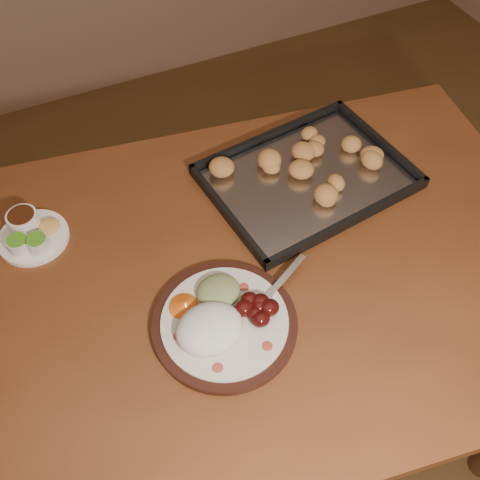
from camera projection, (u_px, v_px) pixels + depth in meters
name	position (u px, v px, depth m)	size (l,w,h in m)	color
ground	(320.00, 458.00, 1.60)	(4.00, 4.00, 0.00)	brown
dining_table	(219.00, 302.00, 1.17)	(1.62, 1.12, 0.75)	brown
dinner_plate	(221.00, 320.00, 1.01)	(0.35, 0.28, 0.06)	black
condiment_saucer	(30.00, 233.00, 1.14)	(0.15, 0.15, 0.05)	white
baking_tray	(307.00, 176.00, 1.25)	(0.49, 0.39, 0.05)	black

